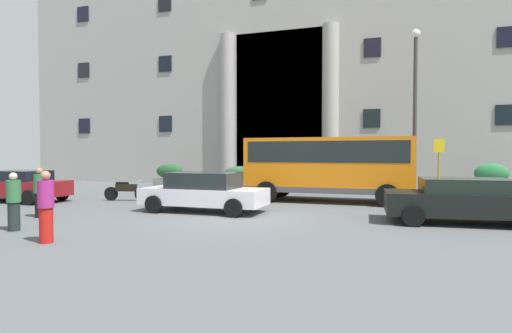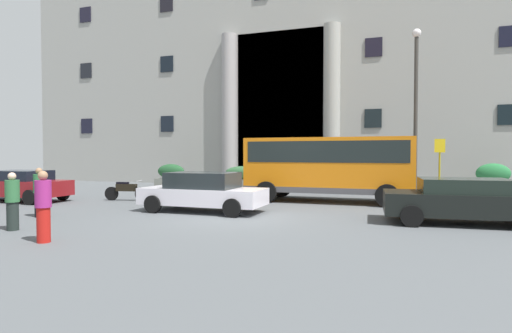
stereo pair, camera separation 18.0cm
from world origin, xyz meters
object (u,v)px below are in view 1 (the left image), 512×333
hedge_planter_far_west (241,178)px  bus_stop_sign (439,162)px  motorcycle_far_end (125,190)px  parked_sedan_second (20,185)px  pedestrian_man_crossing (14,202)px  pedestrian_woman_dark_dress (40,193)px  parked_hatchback_near (204,192)px  pedestrian_man_red_shirt (46,207)px  orange_minibus (329,164)px  lamppost_plaza_centre (415,101)px  parked_compact_extra (465,200)px  motorcycle_near_kerb (488,202)px  hedge_planter_west (170,176)px  hedge_planter_entrance_right (491,180)px

hedge_planter_far_west → bus_stop_sign: bearing=-14.9°
hedge_planter_far_west → motorcycle_far_end: 7.85m
parked_sedan_second → pedestrian_man_crossing: 7.67m
hedge_planter_far_west → pedestrian_woman_dark_dress: pedestrian_woman_dark_dress is taller
parked_hatchback_near → pedestrian_man_red_shirt: pedestrian_man_red_shirt is taller
orange_minibus → parked_hatchback_near: orange_minibus is taller
lamppost_plaza_centre → bus_stop_sign: bearing=-34.7°
orange_minibus → motorcycle_far_end: 8.98m
pedestrian_woman_dark_dress → parked_compact_extra: bearing=111.6°
pedestrian_woman_dark_dress → motorcycle_far_end: bearing=-168.2°
motorcycle_near_kerb → pedestrian_man_red_shirt: size_ratio=1.16×
parked_compact_extra → motorcycle_near_kerb: (1.00, 2.00, -0.25)m
bus_stop_sign → parked_compact_extra: bus_stop_sign is taller
hedge_planter_far_west → motorcycle_far_end: size_ratio=1.07×
parked_compact_extra → hedge_planter_west: bearing=145.2°
hedge_planter_far_west → hedge_planter_entrance_right: (13.16, 0.40, 0.13)m
hedge_planter_entrance_right → motorcycle_near_kerb: size_ratio=0.84×
parked_hatchback_near → parked_sedan_second: 8.89m
orange_minibus → pedestrian_woman_dark_dress: 11.14m
hedge_planter_entrance_right → motorcycle_near_kerb: hedge_planter_entrance_right is taller
hedge_planter_west → lamppost_plaza_centre: 14.84m
bus_stop_sign → hedge_planter_entrance_right: bus_stop_sign is taller
parked_sedan_second → motorcycle_far_end: (4.09, 1.73, -0.24)m
hedge_planter_far_west → parked_compact_extra: 14.03m
hedge_planter_west → hedge_planter_entrance_right: hedge_planter_entrance_right is taller
parked_hatchback_near → lamppost_plaza_centre: lamppost_plaza_centre is taller
orange_minibus → parked_compact_extra: orange_minibus is taller
parked_compact_extra → pedestrian_woman_dark_dress: (-12.91, -3.05, 0.10)m
bus_stop_sign → parked_hatchback_near: size_ratio=0.62×
orange_minibus → pedestrian_man_crossing: 11.83m
bus_stop_sign → motorcycle_far_end: 13.93m
hedge_planter_west → parked_compact_extra: hedge_planter_west is taller
orange_minibus → parked_sedan_second: size_ratio=1.68×
orange_minibus → motorcycle_far_end: bearing=-163.6°
hedge_planter_entrance_right → motorcycle_near_kerb: bearing=-101.8°
lamppost_plaza_centre → parked_hatchback_near: bearing=-135.0°
bus_stop_sign → orange_minibus: bearing=-155.7°
pedestrian_man_crossing → lamppost_plaza_centre: bearing=-55.0°
parked_hatchback_near → orange_minibus: bearing=51.3°
hedge_planter_far_west → parked_sedan_second: parked_sedan_second is taller
pedestrian_man_crossing → pedestrian_woman_dark_dress: 2.40m
pedestrian_man_crossing → lamppost_plaza_centre: (10.57, 12.24, 3.76)m
hedge_planter_entrance_right → pedestrian_man_crossing: hedge_planter_entrance_right is taller
hedge_planter_entrance_right → parked_hatchback_near: (-11.01, -9.83, -0.05)m
parked_hatchback_near → lamppost_plaza_centre: bearing=45.6°
hedge_planter_entrance_right → parked_compact_extra: (-2.60, -9.64, -0.07)m
hedge_planter_west → parked_hatchback_near: (6.87, -9.38, 0.03)m
hedge_planter_west → pedestrian_man_red_shirt: pedestrian_man_red_shirt is taller
parked_compact_extra → motorcycle_near_kerb: bearing=59.6°
hedge_planter_far_west → parked_sedan_second: (-6.73, -9.12, 0.06)m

